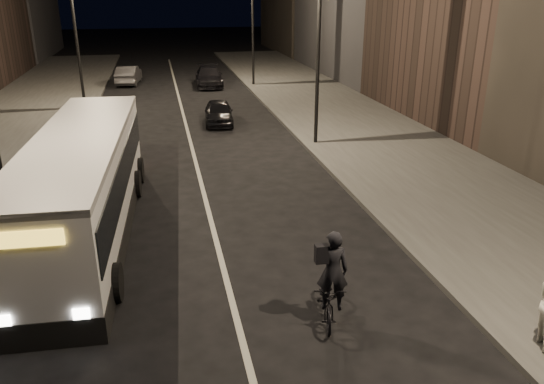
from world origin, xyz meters
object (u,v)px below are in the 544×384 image
car_mid (129,75)px  cyclist_on_bicycle (329,290)px  streetlight_left_far (78,15)px  car_near (219,112)px  city_bus (83,181)px  streetlight_right_mid (313,24)px  streetlight_right_far (249,9)px  car_far (209,76)px

car_mid → cyclist_on_bicycle: bearing=105.7°
streetlight_left_far → car_near: bearing=-34.5°
city_bus → car_near: bearing=69.9°
streetlight_right_mid → car_mid: size_ratio=1.95×
streetlight_right_far → cyclist_on_bicycle: streetlight_right_far is taller
city_bus → streetlight_right_far: bearing=72.0°
car_near → car_far: (0.67, 11.68, 0.08)m
streetlight_right_far → streetlight_left_far: bearing=-150.6°
streetlight_left_far → cyclist_on_bicycle: bearing=-72.5°
streetlight_right_mid → cyclist_on_bicycle: 14.40m
cyclist_on_bicycle → streetlight_right_far: bearing=97.8°
city_bus → car_near: (5.35, 12.65, -1.01)m
streetlight_right_far → car_near: 12.39m
cyclist_on_bicycle → city_bus: bearing=148.8°
city_bus → streetlight_right_mid: bearing=42.9°
car_mid → car_far: (5.81, -2.05, 0.01)m
streetlight_left_far → city_bus: bearing=-84.4°
streetlight_right_far → car_near: streetlight_right_far is taller
car_mid → car_far: car_far is taller
streetlight_right_far → streetlight_left_far: same height
car_mid → car_far: size_ratio=0.87×
cyclist_on_bicycle → car_far: size_ratio=0.46×
cyclist_on_bicycle → car_near: (-0.22, 18.35, -0.12)m
car_near → cyclist_on_bicycle: bearing=-84.1°
cyclist_on_bicycle → car_far: cyclist_on_bicycle is taller
streetlight_right_mid → cyclist_on_bicycle: bearing=-104.3°
streetlight_right_far → cyclist_on_bicycle: bearing=-96.6°
streetlight_left_far → city_bus: size_ratio=0.72×
streetlight_left_far → car_far: 11.32m
car_near → streetlight_right_far: bearing=77.0°
streetlight_left_far → car_near: streetlight_left_far is taller
streetlight_left_far → cyclist_on_bicycle: 24.78m
streetlight_right_mid → car_far: 17.68m
streetlight_left_far → car_mid: 10.20m
streetlight_left_far → city_bus: streetlight_left_far is taller
streetlight_right_far → car_far: (-2.91, 0.80, -4.67)m
car_near → car_far: bearing=91.9°
streetlight_left_far → cyclist_on_bicycle: (7.31, -23.22, -4.63)m
streetlight_left_far → car_near: 9.82m
car_far → city_bus: bearing=-100.5°
streetlight_right_far → car_far: size_ratio=1.70×
streetlight_right_mid → car_near: bearing=124.9°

